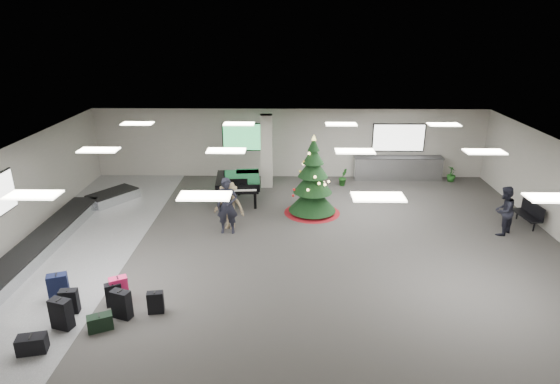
{
  "coord_description": "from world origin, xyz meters",
  "views": [
    {
      "loc": [
        -0.09,
        -14.07,
        6.96
      ],
      "look_at": [
        -0.34,
        1.0,
        1.41
      ],
      "focal_mm": 30.0,
      "sensor_mm": 36.0,
      "label": 1
    }
  ],
  "objects_px": {
    "service_counter": "(398,168)",
    "traveler_a": "(227,206)",
    "pink_suitcase": "(119,290)",
    "baggage_carousel": "(55,235)",
    "bench": "(529,213)",
    "christmas_tree": "(313,187)",
    "potted_plant_right": "(451,174)",
    "grand_piano": "(238,182)",
    "potted_plant_left": "(343,177)",
    "traveler_bench": "(504,211)",
    "traveler_b": "(229,205)"
  },
  "relations": [
    {
      "from": "service_counter",
      "to": "traveler_a",
      "type": "distance_m",
      "value": 9.29
    },
    {
      "from": "pink_suitcase",
      "to": "baggage_carousel",
      "type": "bearing_deg",
      "value": 105.96
    },
    {
      "from": "bench",
      "to": "baggage_carousel",
      "type": "bearing_deg",
      "value": -179.56
    },
    {
      "from": "christmas_tree",
      "to": "bench",
      "type": "distance_m",
      "value": 7.81
    },
    {
      "from": "christmas_tree",
      "to": "potted_plant_right",
      "type": "height_order",
      "value": "christmas_tree"
    },
    {
      "from": "grand_piano",
      "to": "service_counter",
      "type": "bearing_deg",
      "value": 18.67
    },
    {
      "from": "bench",
      "to": "traveler_a",
      "type": "xyz_separation_m",
      "value": [
        -10.73,
        -0.8,
        0.51
      ]
    },
    {
      "from": "pink_suitcase",
      "to": "traveler_a",
      "type": "bearing_deg",
      "value": 33.83
    },
    {
      "from": "bench",
      "to": "service_counter",
      "type": "bearing_deg",
      "value": 119.86
    },
    {
      "from": "baggage_carousel",
      "to": "potted_plant_left",
      "type": "distance_m",
      "value": 11.78
    },
    {
      "from": "service_counter",
      "to": "pink_suitcase",
      "type": "bearing_deg",
      "value": -132.71
    },
    {
      "from": "christmas_tree",
      "to": "grand_piano",
      "type": "bearing_deg",
      "value": 160.76
    },
    {
      "from": "service_counter",
      "to": "bench",
      "type": "relative_size",
      "value": 2.94
    },
    {
      "from": "traveler_bench",
      "to": "potted_plant_right",
      "type": "bearing_deg",
      "value": -134.52
    },
    {
      "from": "service_counter",
      "to": "grand_piano",
      "type": "relative_size",
      "value": 1.75
    },
    {
      "from": "traveler_b",
      "to": "baggage_carousel",
      "type": "bearing_deg",
      "value": -152.91
    },
    {
      "from": "pink_suitcase",
      "to": "grand_piano",
      "type": "height_order",
      "value": "grand_piano"
    },
    {
      "from": "grand_piano",
      "to": "christmas_tree",
      "type": "bearing_deg",
      "value": -24.14
    },
    {
      "from": "baggage_carousel",
      "to": "grand_piano",
      "type": "height_order",
      "value": "grand_piano"
    },
    {
      "from": "service_counter",
      "to": "traveler_a",
      "type": "relative_size",
      "value": 2.05
    },
    {
      "from": "pink_suitcase",
      "to": "traveler_bench",
      "type": "height_order",
      "value": "traveler_bench"
    },
    {
      "from": "traveler_a",
      "to": "bench",
      "type": "bearing_deg",
      "value": 3.18
    },
    {
      "from": "service_counter",
      "to": "traveler_a",
      "type": "height_order",
      "value": "traveler_a"
    },
    {
      "from": "baggage_carousel",
      "to": "traveler_bench",
      "type": "relative_size",
      "value": 5.61
    },
    {
      "from": "christmas_tree",
      "to": "potted_plant_left",
      "type": "height_order",
      "value": "christmas_tree"
    },
    {
      "from": "baggage_carousel",
      "to": "pink_suitcase",
      "type": "height_order",
      "value": "pink_suitcase"
    },
    {
      "from": "pink_suitcase",
      "to": "traveler_b",
      "type": "relative_size",
      "value": 0.42
    },
    {
      "from": "potted_plant_right",
      "to": "traveler_b",
      "type": "bearing_deg",
      "value": -150.89
    },
    {
      "from": "baggage_carousel",
      "to": "traveler_bench",
      "type": "bearing_deg",
      "value": 3.16
    },
    {
      "from": "baggage_carousel",
      "to": "bench",
      "type": "relative_size",
      "value": 7.05
    },
    {
      "from": "christmas_tree",
      "to": "potted_plant_right",
      "type": "xyz_separation_m",
      "value": [
        6.54,
        3.83,
        -0.69
      ]
    },
    {
      "from": "potted_plant_left",
      "to": "potted_plant_right",
      "type": "distance_m",
      "value": 5.06
    },
    {
      "from": "traveler_b",
      "to": "potted_plant_left",
      "type": "distance_m",
      "value": 6.52
    },
    {
      "from": "grand_piano",
      "to": "potted_plant_right",
      "type": "bearing_deg",
      "value": 11.61
    },
    {
      "from": "christmas_tree",
      "to": "traveler_bench",
      "type": "distance_m",
      "value": 6.67
    },
    {
      "from": "service_counter",
      "to": "potted_plant_left",
      "type": "xyz_separation_m",
      "value": [
        -2.61,
        -0.9,
        -0.16
      ]
    },
    {
      "from": "pink_suitcase",
      "to": "christmas_tree",
      "type": "bearing_deg",
      "value": 21.16
    },
    {
      "from": "traveler_a",
      "to": "pink_suitcase",
      "type": "bearing_deg",
      "value": -119.34
    },
    {
      "from": "potted_plant_left",
      "to": "baggage_carousel",
      "type": "bearing_deg",
      "value": -150.29
    },
    {
      "from": "baggage_carousel",
      "to": "bench",
      "type": "bearing_deg",
      "value": 5.58
    },
    {
      "from": "pink_suitcase",
      "to": "traveler_b",
      "type": "xyz_separation_m",
      "value": [
        2.34,
        4.67,
        0.51
      ]
    },
    {
      "from": "service_counter",
      "to": "pink_suitcase",
      "type": "xyz_separation_m",
      "value": [
        -9.46,
        -10.25,
        -0.19
      ]
    },
    {
      "from": "baggage_carousel",
      "to": "traveler_bench",
      "type": "height_order",
      "value": "traveler_bench"
    },
    {
      "from": "traveler_a",
      "to": "potted_plant_left",
      "type": "distance_m",
      "value": 6.79
    },
    {
      "from": "potted_plant_left",
      "to": "potted_plant_right",
      "type": "bearing_deg",
      "value": 7.08
    },
    {
      "from": "traveler_b",
      "to": "traveler_bench",
      "type": "xyz_separation_m",
      "value": [
        9.41,
        -0.32,
        -0.0
      ]
    },
    {
      "from": "pink_suitcase",
      "to": "potted_plant_left",
      "type": "bearing_deg",
      "value": 25.87
    },
    {
      "from": "christmas_tree",
      "to": "traveler_b",
      "type": "distance_m",
      "value": 3.34
    },
    {
      "from": "pink_suitcase",
      "to": "potted_plant_right",
      "type": "relative_size",
      "value": 1.03
    },
    {
      "from": "grand_piano",
      "to": "traveler_b",
      "type": "bearing_deg",
      "value": -96.27
    }
  ]
}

